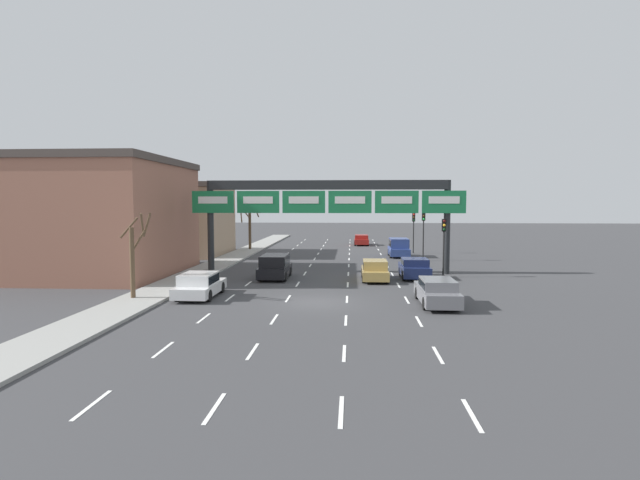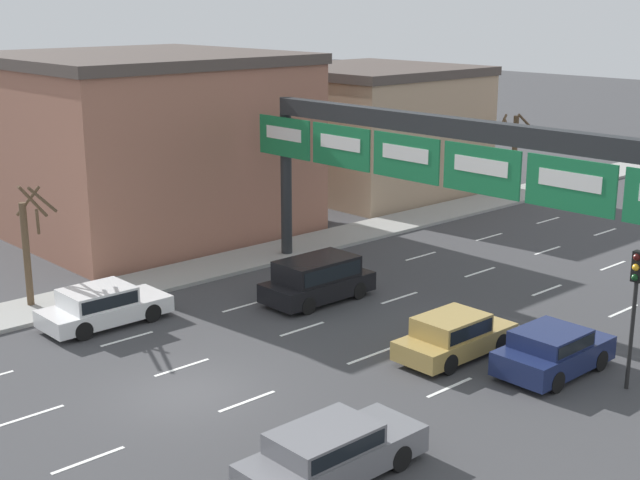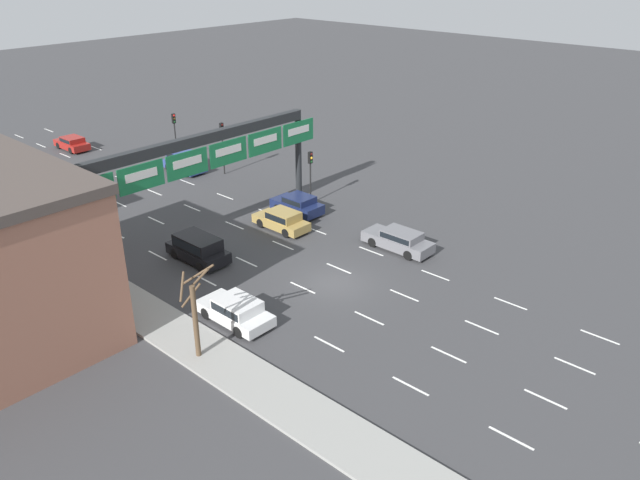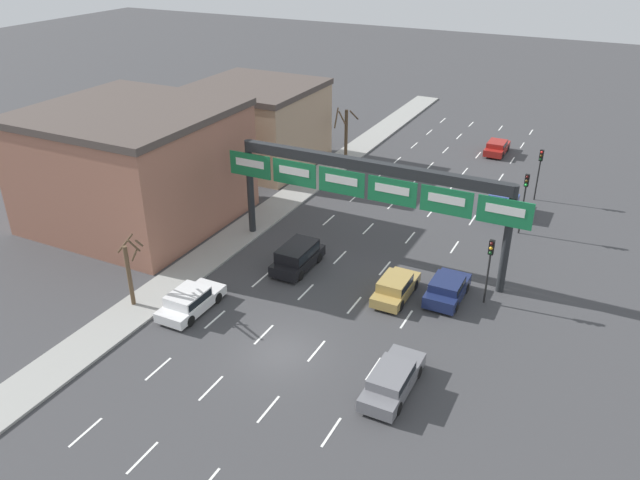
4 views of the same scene
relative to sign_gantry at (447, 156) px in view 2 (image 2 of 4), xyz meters
name	(u,v)px [view 2 (image 2 of 4)]	position (x,y,z in m)	size (l,w,h in m)	color
ground_plane	(185,393)	(0.00, -11.53, -5.67)	(220.00, 220.00, 0.00)	#3D3D3F
sidewalk_left	(37,309)	(-9.65, -11.53, -5.60)	(2.80, 110.00, 0.15)	#999993
lane_dashes	(474,294)	(0.00, 1.97, -5.67)	(10.02, 67.00, 0.01)	white
sign_gantry	(447,156)	(0.00, 0.00, 0.00)	(20.72, 0.70, 7.07)	#232628
building_near	(141,142)	(-18.05, -1.70, -1.34)	(13.47, 13.29, 8.65)	#9E6651
building_far	(370,129)	(-16.73, 13.15, -1.97)	(10.77, 10.75, 7.40)	tan
car_white	(102,305)	(-6.73, -10.44, -4.93)	(1.99, 4.48, 1.39)	silver
car_gold	(454,335)	(3.50, -3.61, -4.91)	(1.80, 4.30, 1.43)	#A88947
car_navy	(553,350)	(6.37, -2.39, -4.91)	(1.96, 4.00, 1.44)	#19234C
suv_black	(317,277)	(-3.54, -3.09, -4.74)	(1.98, 4.39, 1.68)	black
car_grey	(330,451)	(6.39, -11.72, -4.93)	(1.84, 4.84, 1.39)	slate
traffic_light_mid_block	(635,291)	(8.51, -1.74, -2.65)	(0.30, 0.35, 4.21)	black
tree_bare_closest	(514,150)	(-9.68, 17.79, -2.89)	(2.19, 2.04, 4.86)	brown
tree_bare_second	(29,242)	(-10.02, -11.44, -3.11)	(1.96, 1.67, 4.67)	brown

